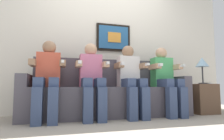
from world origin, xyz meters
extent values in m
plane|color=#9E9384|center=(0.00, 0.00, 0.00)|extent=(6.42, 6.42, 0.00)
cube|color=silver|center=(0.00, 0.77, 1.30)|extent=(4.94, 0.05, 2.60)
cube|color=black|center=(0.18, 0.72, 1.35)|extent=(0.63, 0.03, 0.50)
cube|color=#26598C|center=(0.18, 0.71, 1.35)|extent=(0.55, 0.02, 0.42)
cube|color=orange|center=(0.19, 0.70, 1.35)|extent=(0.24, 0.02, 0.18)
cube|color=#514C56|center=(0.00, 0.29, 0.23)|extent=(2.26, 0.58, 0.45)
cube|color=#514C56|center=(0.00, 0.51, 0.68)|extent=(2.26, 0.14, 0.45)
cube|color=#514C56|center=(-1.20, 0.29, 0.31)|extent=(0.14, 0.58, 0.62)
cube|color=#514C56|center=(1.20, 0.29, 0.31)|extent=(0.14, 0.58, 0.62)
cube|color=#D8593F|center=(-0.90, 0.28, 0.69)|extent=(0.32, 0.20, 0.48)
sphere|color=#9E7556|center=(-0.90, 0.28, 1.02)|extent=(0.19, 0.19, 0.19)
cube|color=#38476B|center=(-0.99, 0.08, 0.51)|extent=(0.12, 0.40, 0.12)
cube|color=#38476B|center=(-0.81, 0.08, 0.51)|extent=(0.12, 0.40, 0.12)
cube|color=#38476B|center=(-0.99, -0.12, 0.23)|extent=(0.12, 0.12, 0.45)
cube|color=#38476B|center=(-0.81, -0.12, 0.23)|extent=(0.12, 0.12, 0.45)
cube|color=#9E7556|center=(-1.09, 0.16, 0.77)|extent=(0.08, 0.28, 0.08)
cube|color=#9E7556|center=(-0.71, 0.16, 0.77)|extent=(0.08, 0.28, 0.08)
cube|color=white|center=(-0.71, 0.00, 0.78)|extent=(0.04, 0.13, 0.04)
cube|color=pink|center=(-0.30, 0.28, 0.69)|extent=(0.32, 0.20, 0.48)
sphere|color=tan|center=(-0.30, 0.28, 1.02)|extent=(0.19, 0.19, 0.19)
cube|color=#38476B|center=(-0.39, 0.08, 0.51)|extent=(0.12, 0.40, 0.12)
cube|color=#38476B|center=(-0.21, 0.08, 0.51)|extent=(0.12, 0.40, 0.12)
cube|color=#38476B|center=(-0.39, -0.12, 0.23)|extent=(0.12, 0.12, 0.45)
cube|color=#38476B|center=(-0.21, -0.12, 0.23)|extent=(0.12, 0.12, 0.45)
cube|color=tan|center=(-0.49, 0.16, 0.77)|extent=(0.08, 0.28, 0.08)
cube|color=tan|center=(-0.11, 0.16, 0.77)|extent=(0.08, 0.28, 0.08)
cube|color=white|center=(-0.11, 0.00, 0.78)|extent=(0.04, 0.13, 0.04)
cube|color=white|center=(-0.49, 0.00, 0.78)|extent=(0.04, 0.10, 0.04)
cube|color=white|center=(0.30, 0.28, 0.69)|extent=(0.32, 0.20, 0.48)
sphere|color=#9E7556|center=(0.30, 0.28, 1.02)|extent=(0.19, 0.19, 0.19)
cube|color=#38476B|center=(0.21, 0.08, 0.51)|extent=(0.12, 0.40, 0.12)
cube|color=#38476B|center=(0.39, 0.08, 0.51)|extent=(0.12, 0.40, 0.12)
cube|color=#38476B|center=(0.21, -0.12, 0.23)|extent=(0.12, 0.12, 0.45)
cube|color=#38476B|center=(0.39, -0.12, 0.23)|extent=(0.12, 0.12, 0.45)
cube|color=#9E7556|center=(0.11, 0.16, 0.77)|extent=(0.08, 0.28, 0.08)
cube|color=#9E7556|center=(0.49, 0.16, 0.77)|extent=(0.08, 0.28, 0.08)
cube|color=white|center=(0.49, 0.00, 0.78)|extent=(0.04, 0.13, 0.04)
cube|color=white|center=(0.11, 0.00, 0.78)|extent=(0.04, 0.10, 0.04)
cube|color=#4CB266|center=(0.90, 0.28, 0.69)|extent=(0.32, 0.20, 0.48)
sphere|color=tan|center=(0.90, 0.28, 1.02)|extent=(0.19, 0.19, 0.19)
cube|color=#38476B|center=(0.81, 0.08, 0.51)|extent=(0.12, 0.40, 0.12)
cube|color=#38476B|center=(0.99, 0.08, 0.51)|extent=(0.12, 0.40, 0.12)
cube|color=#38476B|center=(0.81, -0.12, 0.23)|extent=(0.12, 0.12, 0.45)
cube|color=#38476B|center=(0.99, -0.12, 0.23)|extent=(0.12, 0.12, 0.45)
cube|color=tan|center=(0.71, 0.16, 0.77)|extent=(0.08, 0.28, 0.08)
cube|color=tan|center=(1.09, 0.16, 0.77)|extent=(0.08, 0.28, 0.08)
cube|color=white|center=(1.09, 0.00, 0.78)|extent=(0.04, 0.13, 0.04)
cube|color=white|center=(0.71, 0.00, 0.78)|extent=(0.04, 0.10, 0.04)
cube|color=brown|center=(1.62, 0.22, 0.25)|extent=(0.40, 0.40, 0.50)
cylinder|color=#333338|center=(1.64, 0.19, 0.51)|extent=(0.14, 0.14, 0.02)
cylinder|color=#333338|center=(1.64, 0.19, 0.66)|extent=(0.02, 0.02, 0.28)
cone|color=#8CB2CC|center=(1.64, 0.19, 0.88)|extent=(0.22, 0.22, 0.16)
cube|color=white|center=(1.71, 0.16, 0.51)|extent=(0.04, 0.13, 0.02)
camera|label=1|loc=(-0.71, -2.47, 0.46)|focal=29.55mm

